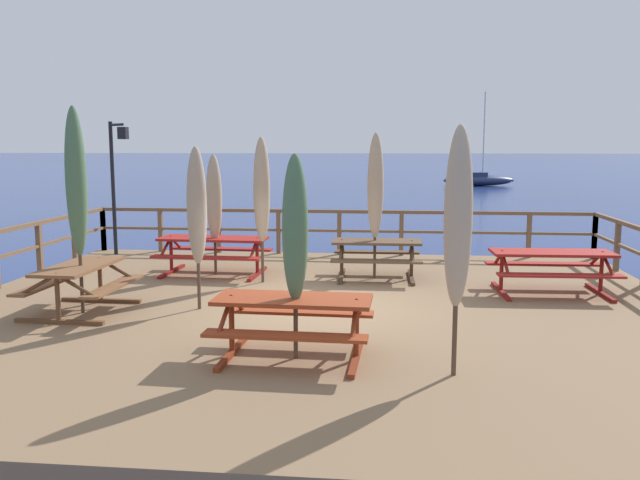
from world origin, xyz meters
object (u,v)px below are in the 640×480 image
Objects in this scene: picnic_table_back_right at (552,263)px; patio_umbrella_short_front at (214,199)px; picnic_table_front_left at (377,251)px; patio_umbrella_short_back at (76,183)px; picnic_table_front_right at (214,247)px; patio_umbrella_tall_back_left at (458,218)px; lamp_post_hooked at (117,168)px; picnic_table_back_left at (80,278)px; patio_umbrella_short_mid at (295,230)px; patio_umbrella_tall_front at (375,186)px; patio_umbrella_tall_mid_right at (197,207)px; sailboat_distant at (479,180)px; picnic_table_mid_right at (293,314)px; patio_umbrella_tall_mid_left at (262,191)px.

patio_umbrella_short_front is at bearing 170.36° from picnic_table_back_right.
patio_umbrella_short_back is at bearing -144.82° from picnic_table_front_left.
picnic_table_back_right is at bearing 15.79° from patio_umbrella_short_back.
picnic_table_front_right is 0.79× the size of patio_umbrella_tall_back_left.
lamp_post_hooked is at bearing 107.09° from patio_umbrella_short_back.
picnic_table_back_left is 8.04m from picnic_table_back_right.
lamp_post_hooked reaches higher than patio_umbrella_short_front.
patio_umbrella_short_mid is 5.17m from patio_umbrella_tall_front.
lamp_post_hooked is at bearing 160.72° from patio_umbrella_tall_front.
patio_umbrella_tall_front is 1.01× the size of patio_umbrella_tall_back_left.
picnic_table_front_right is 0.86× the size of patio_umbrella_tall_mid_right.
sailboat_distant is (11.06, 42.88, -0.72)m from picnic_table_front_right.
patio_umbrella_tall_back_left is 10.56m from lamp_post_hooked.
picnic_table_back_right is at bearing 44.66° from picnic_table_mid_right.
picnic_table_front_right is 7.19m from patio_umbrella_tall_back_left.
patio_umbrella_short_mid is at bearing 167.63° from patio_umbrella_tall_back_left.
patio_umbrella_short_mid is 0.79× the size of patio_umbrella_short_back.
picnic_table_mid_right is at bearing -50.59° from patio_umbrella_tall_mid_right.
lamp_post_hooked is at bearing 124.63° from patio_umbrella_tall_mid_right.
patio_umbrella_tall_front is (4.54, 3.23, -0.22)m from patio_umbrella_short_back.
lamp_post_hooked reaches higher than picnic_table_front_right.
picnic_table_front_right is at bearing 170.05° from picnic_table_back_right.
picnic_table_mid_right is at bearing -135.34° from picnic_table_back_right.
lamp_post_hooked is (-2.94, 2.13, 0.55)m from patio_umbrella_short_front.
patio_umbrella_tall_back_left is (5.61, -2.31, 1.27)m from picnic_table_back_left.
patio_umbrella_tall_front is 43.70m from sailboat_distant.
picnic_table_back_right is (3.13, -1.05, 0.01)m from picnic_table_front_left.
picnic_table_front_left is at bearing -7.38° from patio_umbrella_tall_front.
patio_umbrella_short_front is 0.88× the size of patio_umbrella_tall_mid_left.
picnic_table_back_left is 2.16m from patio_umbrella_tall_mid_right.
lamp_post_hooked is at bearing 133.28° from patio_umbrella_tall_back_left.
picnic_table_back_right is at bearing -18.51° from picnic_table_front_left.
picnic_table_back_right is 5.10m from patio_umbrella_tall_back_left.
patio_umbrella_tall_back_left reaches higher than picnic_table_back_right.
picnic_table_back_right is at bearing 16.33° from patio_umbrella_tall_mid_right.
lamp_post_hooked reaches higher than patio_umbrella_tall_mid_right.
sailboat_distant reaches higher than patio_umbrella_short_front.
picnic_table_mid_right is 1.12× the size of picnic_table_front_left.
picnic_table_mid_right is 3.15m from patio_umbrella_tall_mid_right.
lamp_post_hooked is (-6.20, 2.17, 0.28)m from patio_umbrella_tall_front.
patio_umbrella_tall_mid_left is (-3.18, 4.89, -0.04)m from patio_umbrella_tall_back_left.
picnic_table_back_right is 8.15m from patio_umbrella_short_back.
patio_umbrella_tall_front is (-3.17, 1.05, 1.27)m from picnic_table_back_right.
picnic_table_front_left is 5.28m from patio_umbrella_short_mid.
patio_umbrella_short_mid is 9.03m from lamp_post_hooked.
picnic_table_front_right is 3.13m from patio_umbrella_tall_mid_right.
patio_umbrella_short_back is at bearing -34.30° from picnic_table_back_left.
patio_umbrella_short_mid is 1.95m from patio_umbrella_tall_back_left.
picnic_table_front_left is at bearing -1.50° from picnic_table_front_right.
picnic_table_front_right is 1.00m from patio_umbrella_short_front.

